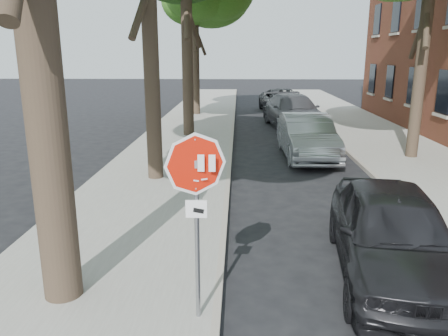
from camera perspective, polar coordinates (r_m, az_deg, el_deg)
The scene contains 10 objects.
ground at distance 6.50m, azimuth 3.19°, elevation -19.68°, with size 120.00×120.00×0.00m, color black.
sidewalk_left at distance 17.89m, azimuth -5.63°, elevation 3.03°, with size 4.00×55.00×0.12m, color gray.
sidewalk_right at distance 18.78m, azimuth 21.07°, elevation 2.66°, with size 4.00×55.00×0.12m, color gray.
curb_left at distance 17.74m, azimuth 0.95°, elevation 3.01°, with size 0.12×55.00×0.13m, color #9E9384.
curb_right at distance 18.20m, azimuth 14.96°, elevation 2.82°, with size 0.12×55.00×0.13m, color #9E9384.
stop_sign at distance 5.64m, azimuth -3.66°, elevation -3.13°, with size 0.76×0.34×2.61m.
car_a at distance 7.89m, azimuth 21.11°, elevation -7.89°, with size 1.82×4.53×1.54m, color black.
car_b at distance 16.00m, azimuth 10.75°, elevation 4.06°, with size 1.64×4.71×1.55m, color gray.
car_c at distance 22.46m, azimuth 9.05°, elevation 7.30°, with size 2.32×5.71×1.66m, color #444449.
car_d at distance 28.23m, azimuth 7.62°, elevation 8.67°, with size 2.46×5.34×1.48m, color black.
Camera 1 is at (-0.16, -5.36, 3.68)m, focal length 35.00 mm.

